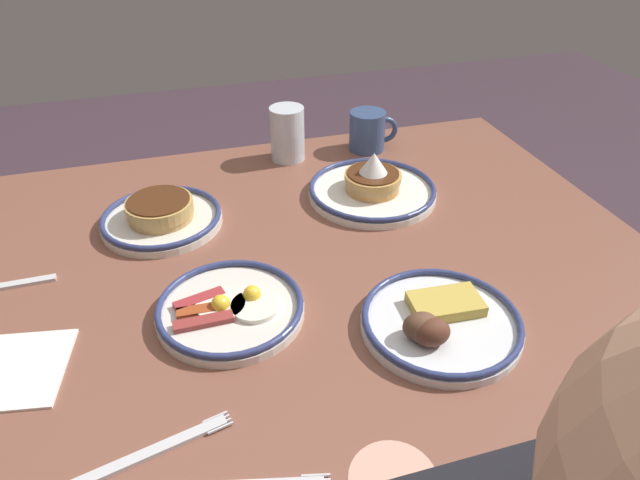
# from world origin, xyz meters

# --- Properties ---
(dining_table) EXTENTS (1.21, 0.94, 0.72)m
(dining_table) POSITION_xyz_m (0.00, 0.00, 0.61)
(dining_table) COLOR brown
(dining_table) RESTS_ON ground_plane
(plate_near_main) EXTENTS (0.25, 0.25, 0.09)m
(plate_near_main) POSITION_xyz_m (-0.19, -0.17, 0.74)
(plate_near_main) COLOR white
(plate_near_main) RESTS_ON dining_table
(plate_center_pancakes) EXTENTS (0.22, 0.22, 0.05)m
(plate_center_pancakes) POSITION_xyz_m (0.22, -0.18, 0.74)
(plate_center_pancakes) COLOR silver
(plate_center_pancakes) RESTS_ON dining_table
(plate_far_companion) EXTENTS (0.23, 0.23, 0.05)m
(plate_far_companion) POSITION_xyz_m (-0.14, 0.23, 0.74)
(plate_far_companion) COLOR white
(plate_far_companion) RESTS_ON dining_table
(plate_far_side) EXTENTS (0.22, 0.22, 0.04)m
(plate_far_side) POSITION_xyz_m (0.14, 0.11, 0.73)
(plate_far_side) COLOR silver
(plate_far_side) RESTS_ON dining_table
(coffee_mug) EXTENTS (0.11, 0.08, 0.09)m
(coffee_mug) POSITION_xyz_m (-0.26, -0.37, 0.77)
(coffee_mug) COLOR #334772
(coffee_mug) RESTS_ON dining_table
(drinking_glass) EXTENTS (0.08, 0.08, 0.12)m
(drinking_glass) POSITION_xyz_m (-0.07, -0.38, 0.77)
(drinking_glass) COLOR silver
(drinking_glass) RESTS_ON dining_table
(paper_napkin) EXTENTS (0.17, 0.16, 0.00)m
(paper_napkin) POSITION_xyz_m (0.44, 0.14, 0.72)
(paper_napkin) COLOR white
(paper_napkin) RESTS_ON dining_table
(fork_far) EXTENTS (0.20, 0.06, 0.01)m
(fork_far) POSITION_xyz_m (0.27, 0.32, 0.72)
(fork_far) COLOR silver
(fork_far) RESTS_ON dining_table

